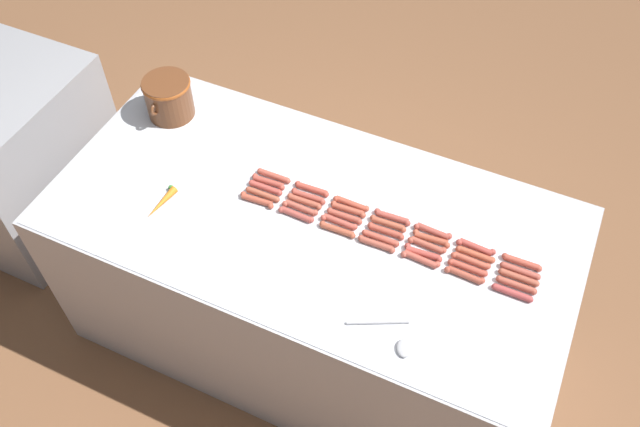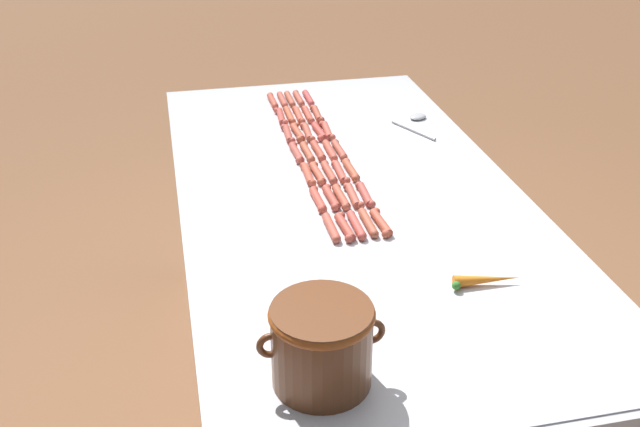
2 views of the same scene
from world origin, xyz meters
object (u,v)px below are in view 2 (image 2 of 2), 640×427
object	(u,v)px
hot_dog_19	(341,197)
serving_spoon	(416,121)
hot_dog_17	(318,151)
bean_pot	(322,342)
hot_dog_11	(340,172)
hot_dog_30	(288,134)
hot_dog_31	(296,153)
hot_dog_7	(299,98)
hot_dog_8	(308,115)
hot_dog_3	(339,150)
hot_dog_29	(281,117)
hot_dog_27	(345,227)
hot_dog_15	(299,115)
hot_dog_12	(353,196)
hot_dog_23	(298,132)
hot_dog_0	(308,98)
hot_dog_22	(289,115)
hot_dog_18	(329,172)
hot_dog_25	(318,173)
hot_dog_28	(273,101)
hot_dog_20	(356,225)
hot_dog_26	(331,197)
hot_dog_34	(331,228)
hot_dog_16	(307,132)
hot_dog_33	(318,199)
hot_dog_24	(307,152)
hot_dog_21	(282,100)
hot_dog_32	(308,174)
hot_dog_6	(381,223)
hot_dog_1	(317,114)
hot_dog_14	(290,99)
carrot	(485,280)
hot_dog_9	(318,131)
hot_dog_5	(365,195)
hot_dog_10	(329,150)
hot_dog_13	(368,223)

from	to	relation	value
hot_dog_19	serving_spoon	world-z (taller)	hot_dog_19
hot_dog_17	bean_pot	xyz separation A→B (m)	(0.23, 1.12, 0.09)
hot_dog_11	hot_dog_30	xyz separation A→B (m)	(0.11, -0.35, 0.00)
hot_dog_31	hot_dog_17	bearing A→B (deg)	-178.99
hot_dog_7	hot_dog_8	distance (m)	0.18
hot_dog_3	bean_pot	xyz separation A→B (m)	(0.31, 1.11, 0.09)
hot_dog_3	hot_dog_31	bearing A→B (deg)	-3.42
hot_dog_3	hot_dog_29	size ratio (longest dim) A/B	1.00
hot_dog_27	hot_dog_15	bearing A→B (deg)	-92.19
hot_dog_12	hot_dog_23	xyz separation A→B (m)	(0.07, -0.52, 0.00)
hot_dog_0	hot_dog_22	bearing A→B (deg)	57.37
hot_dog_11	hot_dog_18	size ratio (longest dim) A/B	1.00
hot_dog_25	serving_spoon	size ratio (longest dim) A/B	0.60
hot_dog_28	hot_dog_30	distance (m)	0.35
hot_dog_20	hot_dog_26	world-z (taller)	same
hot_dog_8	hot_dog_34	size ratio (longest dim) A/B	1.00
hot_dog_0	hot_dog_16	distance (m)	0.36
hot_dog_33	hot_dog_24	bearing A→B (deg)	-96.17
bean_pot	hot_dog_21	bearing A→B (deg)	-96.87
hot_dog_23	hot_dog_25	size ratio (longest dim) A/B	1.00
hot_dog_32	hot_dog_20	bearing A→B (deg)	101.08
hot_dog_25	bean_pot	bearing A→B (deg)	78.43
hot_dog_16	bean_pot	xyz separation A→B (m)	(0.23, 1.29, 0.09)
serving_spoon	hot_dog_20	bearing A→B (deg)	59.66
hot_dog_7	hot_dog_18	xyz separation A→B (m)	(0.03, 0.70, 0.00)
serving_spoon	hot_dog_33	bearing A→B (deg)	47.81
hot_dog_12	hot_dog_29	size ratio (longest dim) A/B	1.00
hot_dog_6	hot_dog_18	world-z (taller)	same
hot_dog_12	hot_dog_1	bearing A→B (deg)	-92.97
hot_dog_15	hot_dog_24	world-z (taller)	same
hot_dog_12	hot_dog_31	distance (m)	0.37
hot_dog_14	hot_dog_31	bearing A→B (deg)	82.24
hot_dog_17	hot_dog_19	distance (m)	0.35
hot_dog_15	carrot	bearing A→B (deg)	101.37
bean_pot	hot_dog_28	bearing A→B (deg)	-95.49
hot_dog_7	hot_dog_32	xyz separation A→B (m)	(0.10, 0.70, 0.00)
hot_dog_3	hot_dog_23	bearing A→B (deg)	-58.64
hot_dog_14	hot_dog_16	world-z (taller)	same
hot_dog_7	hot_dog_30	xyz separation A→B (m)	(0.11, 0.36, 0.00)
hot_dog_24	hot_dog_9	bearing A→B (deg)	-113.69
hot_dog_5	hot_dog_30	xyz separation A→B (m)	(0.15, -0.52, 0.00)
hot_dog_10	hot_dog_13	world-z (taller)	same
hot_dog_15	hot_dog_29	size ratio (longest dim) A/B	1.00
hot_dog_18	hot_dog_32	size ratio (longest dim) A/B	1.00
hot_dog_28	hot_dog_29	world-z (taller)	same
hot_dog_34	hot_dog_10	bearing A→B (deg)	-102.02
hot_dog_7	hot_dog_26	size ratio (longest dim) A/B	1.00
hot_dog_10	hot_dog_33	bearing A→B (deg)	72.10
hot_dog_7	hot_dog_12	distance (m)	0.87
hot_dog_30	hot_dog_34	size ratio (longest dim) A/B	1.00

